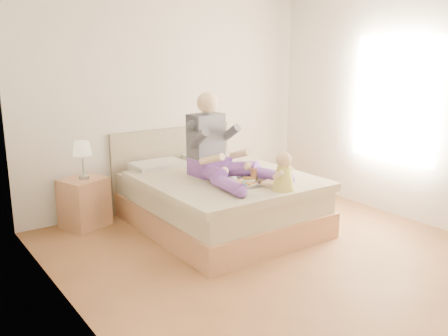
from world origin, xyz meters
TOP-DOWN VIEW (x-y plane):
  - room at (0.08, 0.01)m, footprint 4.02×4.22m
  - bed at (0.00, 1.08)m, footprint 1.70×2.18m
  - nightstand at (-1.27, 1.88)m, footprint 0.57×0.54m
  - lamp at (-1.26, 1.86)m, footprint 0.21×0.21m
  - adult at (-0.07, 0.94)m, footprint 0.80×1.18m
  - tray at (-0.05, 0.53)m, footprint 0.50×0.40m
  - baby at (0.18, 0.14)m, footprint 0.28×0.35m

SIDE VIEW (x-z plane):
  - nightstand at x=-1.27m, z-range 0.00..0.56m
  - bed at x=0.00m, z-range -0.18..0.82m
  - tray at x=-0.05m, z-range 0.57..0.71m
  - baby at x=0.18m, z-range 0.57..0.96m
  - lamp at x=-1.26m, z-range 0.68..1.10m
  - adult at x=-0.07m, z-range 0.41..1.37m
  - room at x=0.08m, z-range 0.15..2.87m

